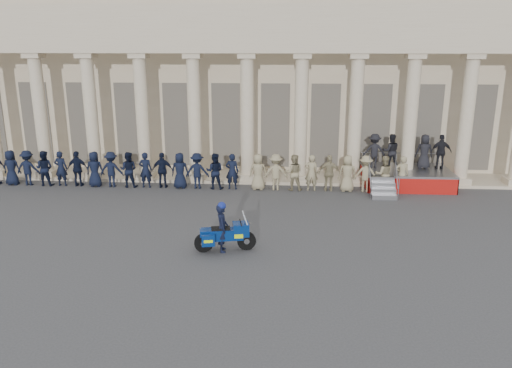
# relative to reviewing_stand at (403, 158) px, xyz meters

# --- Properties ---
(ground) EXTENTS (90.00, 90.00, 0.00)m
(ground) POSITION_rel_reviewing_stand_xyz_m (-8.89, -7.89, -1.36)
(ground) COLOR #3B3B3E
(ground) RESTS_ON ground
(building) EXTENTS (40.00, 12.50, 9.00)m
(building) POSITION_rel_reviewing_stand_xyz_m (-8.89, 6.85, 3.17)
(building) COLOR #C6B394
(building) RESTS_ON ground
(officer_rank) EXTENTS (21.15, 0.65, 1.73)m
(officer_rank) POSITION_rel_reviewing_stand_xyz_m (-10.47, -1.21, -0.49)
(officer_rank) COLOR black
(officer_rank) RESTS_ON ground
(reviewing_stand) EXTENTS (4.24, 3.97, 2.52)m
(reviewing_stand) POSITION_rel_reviewing_stand_xyz_m (0.00, 0.00, 0.00)
(reviewing_stand) COLOR gray
(reviewing_stand) RESTS_ON ground
(motorcycle) EXTENTS (2.05, 1.00, 1.33)m
(motorcycle) POSITION_rel_reviewing_stand_xyz_m (-7.57, -8.62, -0.78)
(motorcycle) COLOR black
(motorcycle) RESTS_ON ground
(rider) EXTENTS (0.50, 0.66, 1.73)m
(rider) POSITION_rel_reviewing_stand_xyz_m (-7.68, -8.64, -0.50)
(rider) COLOR black
(rider) RESTS_ON ground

